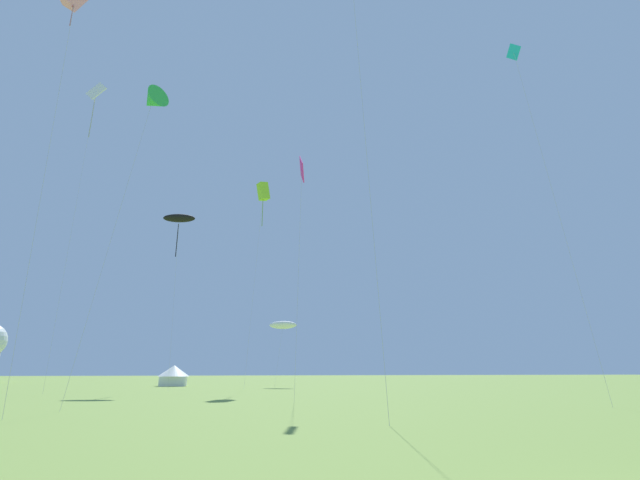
# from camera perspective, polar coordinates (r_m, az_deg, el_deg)

# --- Properties ---
(kite_cyan_diamond) EXTENTS (1.70, 3.04, 27.93)m
(kite_cyan_diamond) POSITION_cam_1_polar(r_m,az_deg,el_deg) (41.57, 24.04, 19.68)
(kite_cyan_diamond) COLOR #1EB7CC
(kite_cyan_diamond) RESTS_ON ground
(kite_white_diamond) EXTENTS (2.77, 1.67, 35.67)m
(kite_white_diamond) POSITION_cam_1_polar(r_m,az_deg,el_deg) (61.49, -26.88, 16.25)
(kite_white_diamond) COLOR white
(kite_white_diamond) RESTS_ON ground
(kite_white_parafoil) EXTENTS (4.39, 4.03, 9.19)m
(kite_white_parafoil) POSITION_cam_1_polar(r_m,az_deg,el_deg) (65.27, -4.78, -10.83)
(kite_white_parafoil) COLOR white
(kite_white_parafoil) RESTS_ON ground
(kite_lime_box) EXTENTS (2.50, 2.49, 27.58)m
(kite_lime_box) POSITION_cam_1_polar(r_m,az_deg,el_deg) (63.03, -7.30, 6.18)
(kite_lime_box) COLOR #99DB2D
(kite_lime_box) RESTS_ON ground
(kite_magenta_diamond) EXTENTS (0.70, 2.49, 19.77)m
(kite_magenta_diamond) POSITION_cam_1_polar(r_m,az_deg,el_deg) (37.97, -2.36, 8.82)
(kite_magenta_diamond) COLOR #E02DA3
(kite_magenta_diamond) RESTS_ON ground
(kite_black_parafoil) EXTENTS (4.24, 3.13, 21.40)m
(kite_black_parafoil) POSITION_cam_1_polar(r_m,az_deg,el_deg) (59.36, -17.65, 2.66)
(kite_black_parafoil) COLOR black
(kite_black_parafoil) RESTS_ON ground
(kite_green_delta) EXTENTS (3.61, 3.51, 22.43)m
(kite_green_delta) POSITION_cam_1_polar(r_m,az_deg,el_deg) (36.70, -20.72, 16.38)
(kite_green_delta) COLOR green
(kite_green_delta) RESTS_ON ground
(festival_tent_right) EXTENTS (4.44, 4.44, 2.88)m
(festival_tent_right) POSITION_cam_1_polar(r_m,az_deg,el_deg) (70.34, -18.27, -16.08)
(festival_tent_right) COLOR white
(festival_tent_right) RESTS_ON ground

